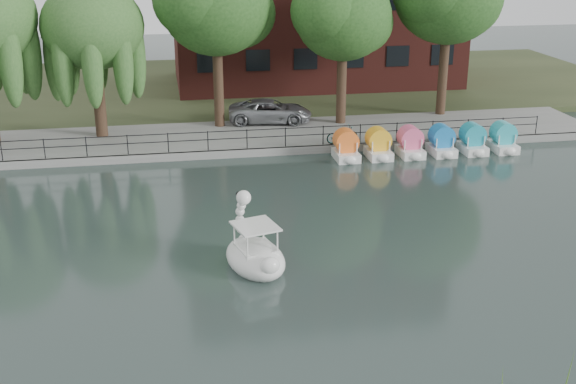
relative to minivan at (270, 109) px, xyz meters
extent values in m
plane|color=#3C4C4B|center=(-1.97, -18.24, -1.17)|extent=(120.00, 120.00, 0.00)
cube|color=gray|center=(-1.97, -2.24, -0.97)|extent=(40.00, 6.00, 0.40)
cube|color=gray|center=(-1.97, -5.19, -0.97)|extent=(40.00, 0.25, 0.40)
cube|color=#47512D|center=(-1.97, 11.76, -0.99)|extent=(60.00, 22.00, 0.36)
cylinder|color=black|center=(-1.97, -4.99, 0.18)|extent=(32.00, 0.04, 0.04)
cylinder|color=black|center=(-1.97, -4.99, -0.22)|extent=(32.00, 0.04, 0.04)
cylinder|color=black|center=(-1.97, -4.99, -0.27)|extent=(0.05, 0.05, 1.00)
cylinder|color=#473323|center=(-9.47, -1.24, 1.13)|extent=(0.60, 0.60, 3.80)
ellipsoid|color=#4A7736|center=(-9.47, -1.24, 5.12)|extent=(5.32, 5.32, 4.52)
cylinder|color=#473323|center=(-2.97, -0.24, 1.48)|extent=(0.60, 0.60, 4.50)
ellipsoid|color=#3B6C29|center=(-2.97, -0.24, 5.93)|extent=(6.00, 6.00, 5.10)
cylinder|color=#473323|center=(4.03, -0.74, 1.26)|extent=(0.60, 0.60, 4.05)
ellipsoid|color=#3B6C29|center=(4.03, -0.74, 5.26)|extent=(5.40, 5.40, 4.59)
cylinder|color=#473323|center=(10.53, 0.26, 1.60)|extent=(0.60, 0.60, 4.72)
imported|color=gray|center=(0.00, 0.00, 0.00)|extent=(3.30, 5.82, 1.53)
imported|color=gray|center=(3.08, -4.89, -0.27)|extent=(0.80, 1.78, 1.00)
ellipsoid|color=white|center=(-3.28, -18.00, -0.84)|extent=(2.56, 3.33, 0.66)
cube|color=white|center=(-3.25, -18.10, -0.51)|extent=(1.50, 1.58, 0.33)
cube|color=white|center=(-3.27, -18.05, 0.40)|extent=(1.70, 1.78, 0.07)
ellipsoid|color=white|center=(-2.96, -19.21, -0.57)|extent=(0.80, 0.70, 0.61)
sphere|color=white|center=(-3.54, -17.05, 1.07)|extent=(0.52, 0.52, 0.52)
cone|color=black|center=(-3.63, -16.71, 1.04)|extent=(0.28, 0.33, 0.22)
cylinder|color=yellow|center=(-3.59, -16.86, 1.05)|extent=(0.30, 0.18, 0.28)
cube|color=white|center=(2.88, -6.52, -0.95)|extent=(1.15, 1.70, 0.44)
cylinder|color=orange|center=(2.88, -6.42, -0.22)|extent=(0.90, 1.20, 0.90)
cube|color=white|center=(4.58, -6.52, -0.95)|extent=(1.15, 1.70, 0.44)
cylinder|color=yellow|center=(4.58, -6.42, -0.22)|extent=(0.90, 1.20, 0.90)
cube|color=white|center=(6.28, -6.52, -0.95)|extent=(1.15, 1.70, 0.44)
cylinder|color=#EE5D8B|center=(6.28, -6.42, -0.22)|extent=(0.90, 1.20, 0.90)
cube|color=white|center=(7.98, -6.52, -0.95)|extent=(1.15, 1.70, 0.44)
cylinder|color=#1D79C4|center=(7.98, -6.42, -0.22)|extent=(0.90, 1.20, 0.90)
cube|color=white|center=(9.68, -6.52, -0.95)|extent=(1.15, 1.70, 0.44)
cylinder|color=teal|center=(9.68, -6.42, -0.22)|extent=(0.90, 1.20, 0.90)
cube|color=white|center=(11.38, -6.52, -0.95)|extent=(1.15, 1.70, 0.44)
cylinder|color=#2FAEBA|center=(11.38, -6.42, -0.22)|extent=(0.90, 1.20, 0.90)
camera|label=1|loc=(-6.11, -40.43, 9.89)|focal=45.00mm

